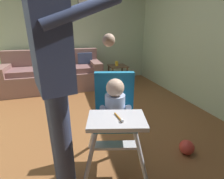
# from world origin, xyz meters

# --- Properties ---
(ground) EXTENTS (6.03, 6.53, 0.10)m
(ground) POSITION_xyz_m (0.00, 0.00, -0.05)
(ground) COLOR brown
(wall_far) EXTENTS (5.23, 0.06, 2.50)m
(wall_far) POSITION_xyz_m (0.00, 2.50, 1.25)
(wall_far) COLOR #B5C8A8
(wall_far) RESTS_ON ground
(wall_right) EXTENTS (0.06, 5.53, 2.50)m
(wall_right) POSITION_xyz_m (2.25, 0.30, 1.25)
(wall_right) COLOR #B6C9A5
(wall_right) RESTS_ON ground
(couch) EXTENTS (2.12, 0.86, 0.86)m
(couch) POSITION_xyz_m (-0.23, 1.98, 0.33)
(couch) COLOR #88615B
(couch) RESTS_ON ground
(high_chair) EXTENTS (0.73, 0.82, 0.93)m
(high_chair) POSITION_xyz_m (0.40, -0.68, 0.64)
(high_chair) COLOR silver
(high_chair) RESTS_ON ground
(adult_standing) EXTENTS (0.59, 0.50, 1.71)m
(adult_standing) POSITION_xyz_m (-0.07, -0.79, 0.97)
(adult_standing) COLOR #3B4361
(adult_standing) RESTS_ON ground
(toy_ball) EXTENTS (0.24, 0.24, 0.24)m
(toy_ball) POSITION_xyz_m (0.53, 0.37, 0.12)
(toy_ball) COLOR #D13D33
(toy_ball) RESTS_ON ground
(toy_ball_second) EXTENTS (0.16, 0.16, 0.16)m
(toy_ball_second) POSITION_xyz_m (1.20, -0.73, 0.08)
(toy_ball_second) COLOR #D13D33
(toy_ball_second) RESTS_ON ground
(side_table) EXTENTS (0.40, 0.40, 0.52)m
(side_table) POSITION_xyz_m (1.18, 1.61, 0.38)
(side_table) COLOR brown
(side_table) RESTS_ON ground
(sippy_cup) EXTENTS (0.07, 0.07, 0.10)m
(sippy_cup) POSITION_xyz_m (1.16, 1.61, 0.57)
(sippy_cup) COLOR gold
(sippy_cup) RESTS_ON side_table
(wall_clock) EXTENTS (0.33, 0.04, 0.33)m
(wall_clock) POSITION_xyz_m (0.62, 2.45, 1.92)
(wall_clock) COLOR white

